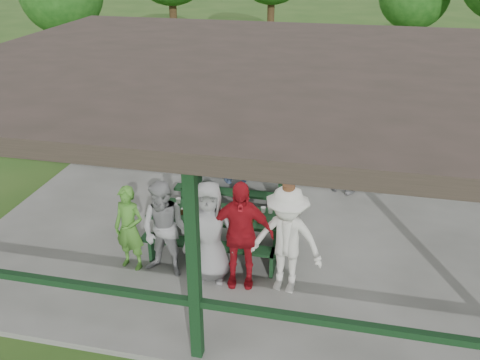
% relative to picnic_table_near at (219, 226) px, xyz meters
% --- Properties ---
extents(ground, '(90.00, 90.00, 0.00)m').
position_rel_picnic_table_near_xyz_m(ground, '(0.36, 1.20, -0.57)').
color(ground, '#254B17').
rests_on(ground, ground).
extents(concrete_slab, '(10.00, 8.00, 0.10)m').
position_rel_picnic_table_near_xyz_m(concrete_slab, '(0.36, 1.20, -0.52)').
color(concrete_slab, '#63635E').
rests_on(concrete_slab, ground).
extents(pavilion_structure, '(10.60, 8.60, 3.24)m').
position_rel_picnic_table_near_xyz_m(pavilion_structure, '(0.36, 1.20, 2.60)').
color(pavilion_structure, black).
rests_on(pavilion_structure, concrete_slab).
extents(picnic_table_near, '(2.51, 1.39, 0.75)m').
position_rel_picnic_table_near_xyz_m(picnic_table_near, '(0.00, 0.00, 0.00)').
color(picnic_table_near, black).
rests_on(picnic_table_near, concrete_slab).
extents(picnic_table_far, '(2.36, 1.39, 0.75)m').
position_rel_picnic_table_near_xyz_m(picnic_table_far, '(-0.14, 2.00, -0.00)').
color(picnic_table_far, black).
rests_on(picnic_table_far, concrete_slab).
extents(table_setting, '(2.33, 0.45, 0.10)m').
position_rel_picnic_table_near_xyz_m(table_setting, '(0.12, 0.02, 0.31)').
color(table_setting, white).
rests_on(table_setting, picnic_table_near).
extents(contestant_green, '(0.62, 0.46, 1.53)m').
position_rel_picnic_table_near_xyz_m(contestant_green, '(-1.34, -0.85, 0.29)').
color(contestant_green, '#48892C').
rests_on(contestant_green, concrete_slab).
extents(contestant_grey_left, '(0.92, 0.77, 1.71)m').
position_rel_picnic_table_near_xyz_m(contestant_grey_left, '(-0.68, -0.91, 0.38)').
color(contestant_grey_left, '#959698').
rests_on(contestant_grey_left, concrete_slab).
extents(contestant_grey_mid, '(0.94, 0.69, 1.77)m').
position_rel_picnic_table_near_xyz_m(contestant_grey_mid, '(0.07, -0.88, 0.41)').
color(contestant_grey_mid, gray).
rests_on(contestant_grey_mid, concrete_slab).
extents(contestant_red, '(1.14, 0.60, 1.86)m').
position_rel_picnic_table_near_xyz_m(contestant_red, '(0.58, -0.90, 0.46)').
color(contestant_red, '#A8131D').
rests_on(contestant_red, concrete_slab).
extents(contestant_white_fedora, '(1.28, 0.86, 1.90)m').
position_rel_picnic_table_near_xyz_m(contestant_white_fedora, '(1.33, -0.90, 0.45)').
color(contestant_white_fedora, silver).
rests_on(contestant_white_fedora, concrete_slab).
extents(spectator_lblue, '(1.40, 0.90, 1.45)m').
position_rel_picnic_table_near_xyz_m(spectator_lblue, '(-0.33, 2.83, 0.25)').
color(spectator_lblue, '#93B3E3').
rests_on(spectator_lblue, concrete_slab).
extents(spectator_blue, '(0.81, 0.65, 1.94)m').
position_rel_picnic_table_near_xyz_m(spectator_blue, '(-1.34, 3.41, 0.50)').
color(spectator_blue, '#3D4F9E').
rests_on(spectator_blue, concrete_slab).
extents(spectator_grey, '(0.90, 0.82, 1.51)m').
position_rel_picnic_table_near_xyz_m(spectator_grey, '(2.07, 2.89, 0.28)').
color(spectator_grey, '#9B9B9E').
rests_on(spectator_grey, concrete_slab).
extents(pickup_truck, '(5.97, 3.68, 1.54)m').
position_rel_picnic_table_near_xyz_m(pickup_truck, '(1.88, 8.43, 0.20)').
color(pickup_truck, silver).
rests_on(pickup_truck, ground).
extents(farm_trailer, '(4.03, 2.42, 1.40)m').
position_rel_picnic_table_near_xyz_m(farm_trailer, '(-0.42, 8.59, 0.12)').
color(farm_trailer, navy).
rests_on(farm_trailer, ground).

